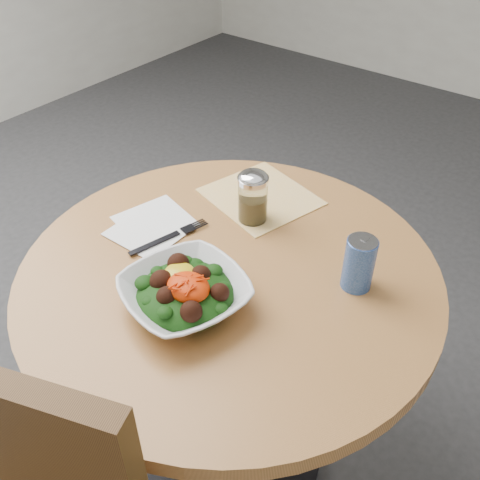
# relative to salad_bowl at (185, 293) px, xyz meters

# --- Properties ---
(ground) EXTENTS (6.00, 6.00, 0.00)m
(ground) POSITION_rel_salad_bowl_xyz_m (-0.00, 0.14, -0.78)
(ground) COLOR #2E2E31
(ground) RESTS_ON ground
(table) EXTENTS (0.90, 0.90, 0.75)m
(table) POSITION_rel_salad_bowl_xyz_m (-0.00, 0.14, -0.23)
(table) COLOR black
(table) RESTS_ON ground
(cloth_napkin) EXTENTS (0.30, 0.29, 0.00)m
(cloth_napkin) POSITION_rel_salad_bowl_xyz_m (-0.11, 0.39, -0.03)
(cloth_napkin) COLOR orange
(cloth_napkin) RESTS_ON table
(paper_napkins) EXTENTS (0.19, 0.21, 0.00)m
(paper_napkins) POSITION_rel_salad_bowl_xyz_m (-0.24, 0.14, -0.03)
(paper_napkins) COLOR white
(paper_napkins) RESTS_ON table
(salad_bowl) EXTENTS (0.29, 0.29, 0.09)m
(salad_bowl) POSITION_rel_salad_bowl_xyz_m (0.00, 0.00, 0.00)
(salad_bowl) COLOR silver
(salad_bowl) RESTS_ON table
(fork) EXTENTS (0.07, 0.20, 0.00)m
(fork) POSITION_rel_salad_bowl_xyz_m (-0.17, 0.14, -0.03)
(fork) COLOR black
(fork) RESTS_ON table
(spice_shaker) EXTENTS (0.07, 0.07, 0.13)m
(spice_shaker) POSITION_rel_salad_bowl_xyz_m (-0.07, 0.31, 0.03)
(spice_shaker) COLOR silver
(spice_shaker) RESTS_ON table
(beverage_can) EXTENTS (0.06, 0.06, 0.12)m
(beverage_can) POSITION_rel_salad_bowl_xyz_m (0.24, 0.26, 0.03)
(beverage_can) COLOR navy
(beverage_can) RESTS_ON table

